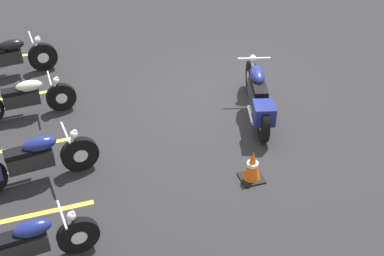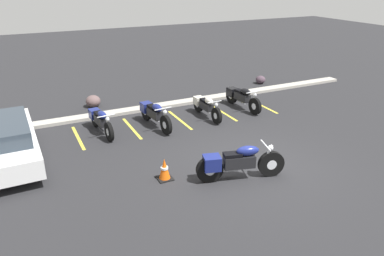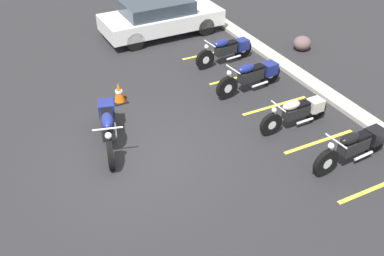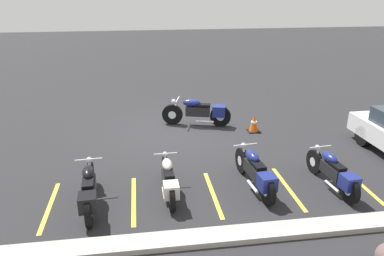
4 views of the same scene
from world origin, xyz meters
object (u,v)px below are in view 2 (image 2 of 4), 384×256
at_px(parked_bike_2, 206,106).
at_px(parked_bike_0, 100,120).
at_px(motorcycle_navy_featured, 237,162).
at_px(landscape_rock_1, 260,80).
at_px(landscape_rock_0, 93,101).
at_px(parked_bike_1, 154,113).
at_px(car_white, 2,141).
at_px(traffic_cone, 164,170).
at_px(parked_bike_3, 241,97).

bearing_deg(parked_bike_2, parked_bike_0, -94.68).
xyz_separation_m(motorcycle_navy_featured, landscape_rock_1, (6.11, 7.43, -0.31)).
bearing_deg(landscape_rock_0, parked_bike_1, -63.11).
distance_m(car_white, traffic_cone, 4.83).
relative_size(landscape_rock_0, landscape_rock_1, 1.28).
relative_size(car_white, traffic_cone, 7.20).
distance_m(parked_bike_1, landscape_rock_1, 7.32).
bearing_deg(traffic_cone, parked_bike_3, 38.54).
bearing_deg(parked_bike_1, traffic_cone, -22.38).
xyz_separation_m(parked_bike_0, parked_bike_3, (5.75, 0.02, 0.02)).
xyz_separation_m(motorcycle_navy_featured, parked_bike_0, (-2.49, 4.79, -0.06)).
bearing_deg(parked_bike_2, landscape_rock_1, 120.90).
bearing_deg(motorcycle_navy_featured, traffic_cone, 168.84).
height_order(parked_bike_0, traffic_cone, parked_bike_0).
xyz_separation_m(motorcycle_navy_featured, parked_bike_1, (-0.61, 4.54, -0.04)).
xyz_separation_m(parked_bike_1, parked_bike_2, (2.10, 0.01, -0.04)).
bearing_deg(traffic_cone, car_white, 142.46).
relative_size(parked_bike_1, traffic_cone, 3.74).
height_order(car_white, landscape_rock_0, car_white).
bearing_deg(parked_bike_2, parked_bike_3, 97.42).
height_order(parked_bike_3, traffic_cone, parked_bike_3).
bearing_deg(parked_bike_0, landscape_rock_0, 167.62).
relative_size(motorcycle_navy_featured, landscape_rock_0, 3.87).
height_order(parked_bike_1, landscape_rock_1, parked_bike_1).
xyz_separation_m(parked_bike_3, landscape_rock_0, (-5.41, 2.76, -0.22)).
bearing_deg(parked_bike_2, traffic_cone, -42.01).
distance_m(parked_bike_0, parked_bike_1, 1.89).
xyz_separation_m(car_white, landscape_rock_1, (11.63, 3.65, -0.48)).
bearing_deg(traffic_cone, landscape_rock_0, 93.72).
bearing_deg(parked_bike_2, motorcycle_navy_featured, -19.26).
relative_size(parked_bike_1, parked_bike_2, 1.10).
bearing_deg(car_white, parked_bike_0, -72.64).
height_order(motorcycle_navy_featured, parked_bike_1, motorcycle_navy_featured).
relative_size(parked_bike_2, traffic_cone, 3.40).
height_order(parked_bike_2, landscape_rock_0, parked_bike_2).
distance_m(parked_bike_1, parked_bike_3, 3.88).
height_order(car_white, traffic_cone, car_white).
xyz_separation_m(parked_bike_0, parked_bike_1, (1.87, -0.25, 0.03)).
distance_m(parked_bike_1, car_white, 4.98).
bearing_deg(landscape_rock_0, landscape_rock_1, -0.94).
xyz_separation_m(motorcycle_navy_featured, parked_bike_3, (3.26, 4.81, -0.04)).
height_order(parked_bike_0, parked_bike_1, parked_bike_1).
height_order(parked_bike_2, landscape_rock_1, parked_bike_2).
xyz_separation_m(parked_bike_1, parked_bike_3, (3.87, 0.27, -0.01)).
relative_size(parked_bike_2, parked_bike_3, 0.92).
relative_size(parked_bike_0, parked_bike_3, 0.95).
bearing_deg(parked_bike_1, landscape_rock_0, -158.90).
bearing_deg(parked_bike_3, parked_bike_0, -93.77).
height_order(parked_bike_2, parked_bike_3, parked_bike_3).
distance_m(parked_bike_0, parked_bike_3, 5.75).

